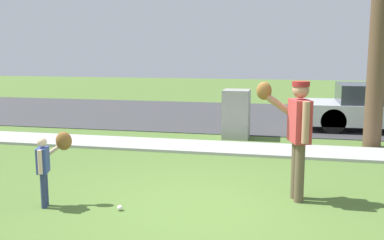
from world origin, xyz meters
name	(u,v)px	position (x,y,z in m)	size (l,w,h in m)	color
ground_plane	(233,151)	(0.00, 3.50, 0.00)	(48.00, 48.00, 0.00)	#4C6B2D
sidewalk_strip	(234,148)	(0.00, 3.60, 0.03)	(36.00, 1.20, 0.06)	#A3A39E
road_surface	(252,116)	(0.00, 8.60, 0.01)	(36.00, 6.80, 0.02)	#38383A
person_adult	(296,127)	(1.24, 0.57, 1.07)	(0.80, 0.58, 1.70)	brown
person_child	(49,159)	(-2.04, -0.40, 0.66)	(0.43, 0.48, 1.02)	navy
baseball	(120,208)	(-1.04, -0.38, 0.04)	(0.07, 0.07, 0.07)	white
utility_cabinet	(236,114)	(-0.10, 4.92, 0.59)	(0.63, 0.67, 1.18)	gray
street_tree_near	(380,22)	(2.96, 4.48, 2.73)	(1.85, 1.88, 5.13)	brown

